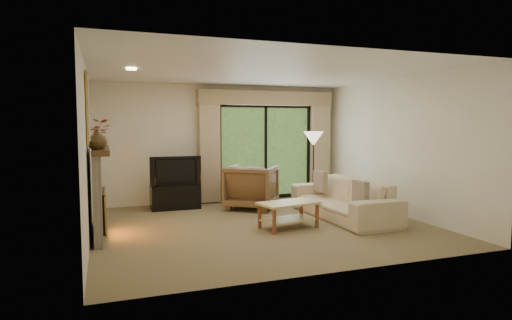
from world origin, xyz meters
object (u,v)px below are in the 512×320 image
object	(u,v)px
armchair	(251,187)
coffee_table	(288,215)
media_console	(175,197)
sofa	(342,199)

from	to	relation	value
armchair	coffee_table	bearing A→B (deg)	126.07
media_console	armchair	world-z (taller)	armchair
armchair	sofa	size ratio (longest dim) A/B	0.40
media_console	coffee_table	size ratio (longest dim) A/B	1.01
media_console	sofa	distance (m)	3.37
media_console	sofa	size ratio (longest dim) A/B	0.40
sofa	coffee_table	world-z (taller)	sofa
armchair	coffee_table	world-z (taller)	armchair
media_console	armchair	xyz separation A→B (m)	(1.48, -0.50, 0.20)
media_console	coffee_table	distance (m)	2.75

